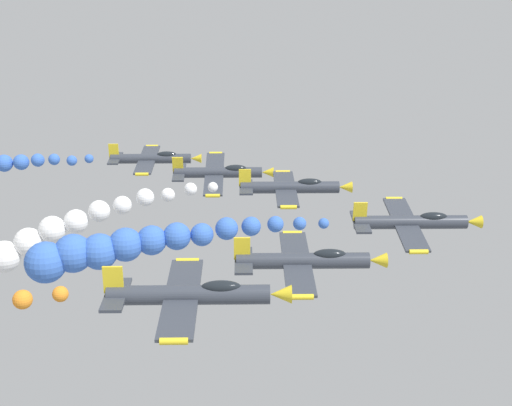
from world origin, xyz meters
name	(u,v)px	position (x,y,z in m)	size (l,w,h in m)	color
airplane_lead	(413,222)	(4.16, 12.44, 103.22)	(9.47, 10.35, 2.87)	#333842
smoke_trail_lead	(117,248)	(6.42, -10.81, 101.96)	(5.60, 23.29, 4.17)	blue
airplane_left_inner	(292,187)	(-4.51, 3.36, 103.95)	(9.54, 10.35, 2.55)	#333842
smoke_trail_left_inner	(3,261)	(-0.86, -22.19, 98.32)	(8.01, 26.55, 10.97)	white
airplane_right_inner	(305,260)	(12.78, 3.10, 103.18)	(9.53, 10.35, 2.65)	#333842
airplane_left_outer	(220,172)	(-12.71, -3.47, 103.51)	(9.32, 10.35, 3.25)	#333842
airplane_right_outer	(192,294)	(21.18, -3.95, 104.30)	(9.55, 10.35, 2.47)	#333842
airplane_trailing	(152,158)	(-19.96, -11.31, 103.49)	(9.51, 10.35, 2.71)	#333842
smoke_trail_trailing	(2,163)	(-20.70, -28.52, 102.82)	(2.91, 15.39, 2.84)	blue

